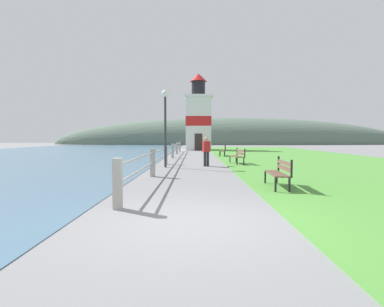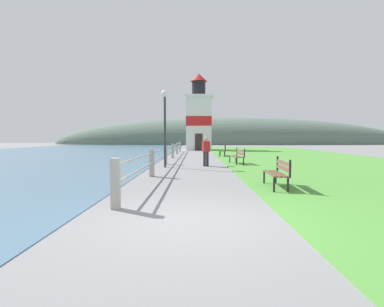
{
  "view_description": "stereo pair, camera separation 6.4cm",
  "coord_description": "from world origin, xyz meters",
  "px_view_note": "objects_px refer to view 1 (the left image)",
  "views": [
    {
      "loc": [
        0.02,
        -5.36,
        1.54
      ],
      "look_at": [
        -0.19,
        17.74,
        0.3
      ],
      "focal_mm": 28.0,
      "sensor_mm": 36.0,
      "label": 1
    },
    {
      "loc": [
        0.09,
        -5.36,
        1.54
      ],
      "look_at": [
        -0.19,
        17.74,
        0.3
      ],
      "focal_mm": 28.0,
      "sensor_mm": 36.0,
      "label": 2
    }
  ],
  "objects_px": {
    "park_bench_midway": "(238,155)",
    "lamp_post": "(165,114)",
    "lighthouse": "(198,118)",
    "park_bench_far": "(223,150)",
    "park_bench_near": "(279,171)",
    "person_strolling": "(206,150)"
  },
  "relations": [
    {
      "from": "park_bench_midway",
      "to": "lamp_post",
      "type": "height_order",
      "value": "lamp_post"
    },
    {
      "from": "lighthouse",
      "to": "park_bench_far",
      "type": "bearing_deg",
      "value": -81.6
    },
    {
      "from": "park_bench_near",
      "to": "lighthouse",
      "type": "relative_size",
      "value": 0.18
    },
    {
      "from": "park_bench_near",
      "to": "lamp_post",
      "type": "height_order",
      "value": "lamp_post"
    },
    {
      "from": "park_bench_far",
      "to": "park_bench_midway",
      "type": "bearing_deg",
      "value": 98.63
    },
    {
      "from": "park_bench_near",
      "to": "person_strolling",
      "type": "distance_m",
      "value": 7.36
    },
    {
      "from": "park_bench_far",
      "to": "lighthouse",
      "type": "relative_size",
      "value": 0.19
    },
    {
      "from": "park_bench_midway",
      "to": "park_bench_far",
      "type": "relative_size",
      "value": 0.95
    },
    {
      "from": "lighthouse",
      "to": "person_strolling",
      "type": "xyz_separation_m",
      "value": [
        0.18,
        -20.65,
        -3.02
      ]
    },
    {
      "from": "park_bench_midway",
      "to": "lamp_post",
      "type": "bearing_deg",
      "value": 13.28
    },
    {
      "from": "lighthouse",
      "to": "park_bench_midway",
      "type": "bearing_deg",
      "value": -84.19
    },
    {
      "from": "park_bench_far",
      "to": "person_strolling",
      "type": "xyz_separation_m",
      "value": [
        -1.69,
        -8.02,
        0.31
      ]
    },
    {
      "from": "lighthouse",
      "to": "park_bench_near",
      "type": "bearing_deg",
      "value": -85.73
    },
    {
      "from": "park_bench_midway",
      "to": "park_bench_far",
      "type": "distance_m",
      "value": 7.14
    },
    {
      "from": "park_bench_near",
      "to": "park_bench_far",
      "type": "xyz_separation_m",
      "value": [
        -0.21,
        15.13,
        0.0
      ]
    },
    {
      "from": "park_bench_midway",
      "to": "lighthouse",
      "type": "xyz_separation_m",
      "value": [
        -2.01,
        19.76,
        3.34
      ]
    },
    {
      "from": "lighthouse",
      "to": "lamp_post",
      "type": "relative_size",
      "value": 2.34
    },
    {
      "from": "park_bench_near",
      "to": "park_bench_far",
      "type": "distance_m",
      "value": 15.13
    },
    {
      "from": "lighthouse",
      "to": "person_strolling",
      "type": "bearing_deg",
      "value": -89.5
    },
    {
      "from": "park_bench_midway",
      "to": "person_strolling",
      "type": "bearing_deg",
      "value": 18.67
    },
    {
      "from": "park_bench_far",
      "to": "person_strolling",
      "type": "relative_size",
      "value": 1.12
    },
    {
      "from": "park_bench_midway",
      "to": "lighthouse",
      "type": "bearing_deg",
      "value": -91.41
    }
  ]
}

